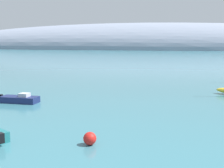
# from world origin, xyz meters

# --- Properties ---
(distant_ridge) EXTENTS (398.41, 69.99, 42.35)m
(distant_ridge) POSITION_xyz_m (-29.53, 242.65, 0.00)
(distant_ridge) COLOR gray
(distant_ridge) RESTS_ON ground
(motorboat_navy_alongside_breakwater) EXTENTS (4.69, 1.74, 1.09)m
(motorboat_navy_alongside_breakwater) POSITION_xyz_m (-10.65, 22.46, 0.39)
(motorboat_navy_alongside_breakwater) COLOR navy
(motorboat_navy_alongside_breakwater) RESTS_ON water
(mooring_buoy_red) EXTENTS (0.88, 0.88, 0.88)m
(mooring_buoy_red) POSITION_xyz_m (1.20, 10.83, 0.44)
(mooring_buoy_red) COLOR red
(mooring_buoy_red) RESTS_ON water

